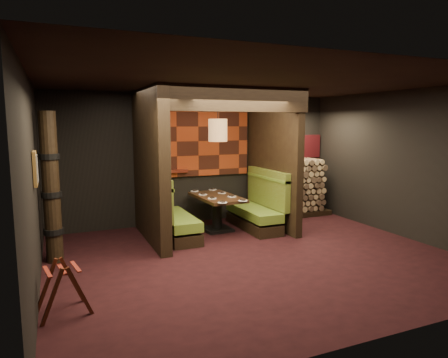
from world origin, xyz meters
TOP-DOWN VIEW (x-y plane):
  - floor at (0.00, 0.00)m, footprint 6.50×5.50m
  - ceiling at (0.00, 0.00)m, footprint 6.50×5.50m
  - wall_back at (0.00, 2.76)m, footprint 6.50×0.02m
  - wall_front at (0.00, -2.76)m, footprint 6.50×0.02m
  - wall_left at (-3.26, 0.00)m, footprint 0.02×5.50m
  - wall_right at (3.26, 0.00)m, footprint 0.02×5.50m
  - partition_left at (-1.35, 1.65)m, footprint 0.20×2.20m
  - partition_right at (1.30, 1.70)m, footprint 0.15×2.10m
  - header_beam at (-0.02, 0.70)m, footprint 2.85×0.18m
  - tapa_back_panel at (-0.02, 2.71)m, footprint 2.40×0.06m
  - tapa_side_panel at (-1.23, 1.82)m, footprint 0.04×1.85m
  - lacquer_shelf at (-0.60, 2.65)m, footprint 0.60×0.12m
  - booth_bench_left at (-0.96, 1.65)m, footprint 0.68×1.60m
  - booth_bench_right at (0.93, 1.65)m, footprint 0.68×1.60m
  - dining_table at (0.06, 1.80)m, footprint 0.81×1.42m
  - place_settings at (0.06, 1.80)m, footprint 0.68×1.62m
  - pendant_lamp at (0.06, 1.75)m, footprint 0.38×0.38m
  - framed_picture at (-3.22, 0.10)m, footprint 0.05×0.36m
  - luggage_rack at (-2.97, -0.86)m, footprint 0.67×0.52m
  - totem_column at (-3.05, 1.10)m, footprint 0.31×0.31m
  - firewood_stack at (2.29, 2.35)m, footprint 1.73×0.70m
  - mosaic_header at (2.29, 2.68)m, footprint 1.83×0.10m
  - bay_front_post at (1.39, 1.96)m, footprint 0.08×0.08m

SIDE VIEW (x-z plane):
  - floor at x=0.00m, z-range -0.02..0.00m
  - luggage_rack at x=-2.97m, z-range 0.00..0.66m
  - booth_bench_left at x=-0.96m, z-range -0.17..0.97m
  - booth_bench_right at x=0.93m, z-range -0.17..0.97m
  - dining_table at x=0.06m, z-range 0.13..0.86m
  - firewood_stack at x=2.29m, z-range 0.00..1.36m
  - place_settings at x=0.06m, z-range 0.73..0.76m
  - lacquer_shelf at x=-0.60m, z-range 1.15..1.21m
  - totem_column at x=-3.05m, z-range -0.01..2.39m
  - wall_back at x=0.00m, z-range 0.00..2.85m
  - wall_front at x=0.00m, z-range 0.00..2.85m
  - wall_left at x=-3.26m, z-range 0.00..2.85m
  - wall_right at x=3.26m, z-range 0.00..2.85m
  - partition_left at x=-1.35m, z-range 0.00..2.85m
  - partition_right at x=1.30m, z-range 0.00..2.85m
  - bay_front_post at x=1.39m, z-range 0.00..2.85m
  - framed_picture at x=-3.22m, z-range 1.39..1.85m
  - mosaic_header at x=2.29m, z-range 1.36..1.92m
  - tapa_back_panel at x=-0.02m, z-range 1.04..2.60m
  - tapa_side_panel at x=-1.23m, z-range 1.12..2.58m
  - pendant_lamp at x=0.06m, z-range 1.57..2.58m
  - header_beam at x=-0.02m, z-range 2.41..2.85m
  - ceiling at x=0.00m, z-range 2.85..2.87m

